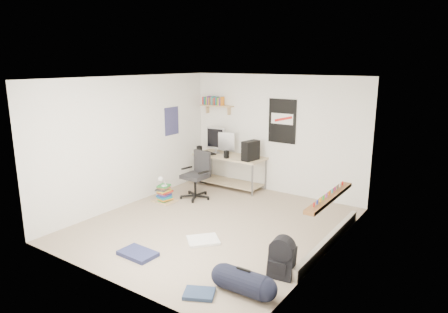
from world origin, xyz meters
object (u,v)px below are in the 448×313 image
Objects in this scene: office_chair at (195,175)px; duffel_bag at (243,283)px; desk at (230,171)px; backpack at (282,262)px; book_stack at (165,194)px.

office_chair reaches higher than duffel_bag.
desk is 1.64× the size of office_chair.
duffel_bag reaches higher than backpack.
book_stack is (-3.05, 1.91, 0.01)m from duffel_bag.
backpack is 0.74× the size of duffel_bag.
duffel_bag is at bearing -34.17° from office_chair.
duffel_bag reaches higher than book_stack.
desk reaches higher than backpack.
duffel_bag is at bearing -32.02° from book_stack.
desk is at bearing 70.20° from book_stack.
office_chair is 0.72m from book_stack.
desk reaches higher than book_stack.
book_stack is at bearing 150.28° from backpack.
backpack is (2.69, -2.83, -0.16)m from desk.
duffel_bag is (2.66, -2.42, -0.35)m from office_chair.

